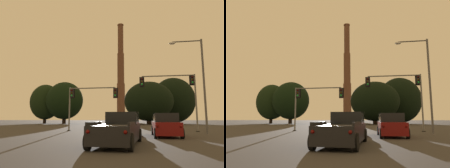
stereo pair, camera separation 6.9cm
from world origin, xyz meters
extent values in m
cube|color=maroon|center=(3.28, 17.32, 0.68)|extent=(2.05, 4.85, 0.95)
cube|color=black|center=(3.27, 17.44, 1.51)|extent=(1.86, 2.85, 0.70)
cylinder|color=black|center=(2.29, 19.22, 0.38)|extent=(0.24, 0.77, 0.76)
cylinder|color=black|center=(4.16, 19.27, 0.38)|extent=(0.24, 0.77, 0.76)
cylinder|color=black|center=(2.39, 15.37, 0.38)|extent=(0.24, 0.77, 0.76)
cylinder|color=black|center=(4.27, 15.42, 0.38)|extent=(0.24, 0.77, 0.76)
sphere|color=#500705|center=(2.56, 14.88, 0.89)|extent=(0.17, 0.17, 0.17)
sphere|color=#500705|center=(4.12, 14.92, 0.89)|extent=(0.17, 0.17, 0.17)
cube|color=black|center=(0.23, 10.87, 0.66)|extent=(2.27, 5.49, 0.88)
cube|color=black|center=(0.32, 12.63, 1.46)|extent=(1.93, 1.89, 0.72)
cube|color=black|center=(-0.78, 9.54, 1.18)|extent=(0.22, 2.43, 0.16)
cube|color=black|center=(1.10, 9.44, 1.18)|extent=(0.22, 2.43, 0.16)
cylinder|color=black|center=(-0.64, 13.12, 0.40)|extent=(0.26, 0.81, 0.80)
cylinder|color=black|center=(1.32, 13.02, 0.40)|extent=(0.26, 0.81, 0.80)
cylinder|color=black|center=(-0.86, 8.72, 0.40)|extent=(0.26, 0.81, 0.80)
cylinder|color=black|center=(1.10, 8.63, 0.40)|extent=(0.26, 0.81, 0.80)
sphere|color=#500705|center=(-0.72, 8.20, 0.85)|extent=(0.17, 0.17, 0.17)
sphere|color=#500705|center=(0.91, 8.12, 0.85)|extent=(0.17, 0.17, 0.17)
cube|color=#0F3823|center=(0.06, 18.38, 0.53)|extent=(1.87, 4.06, 0.72)
cube|color=black|center=(0.07, 17.98, 1.16)|extent=(1.63, 1.96, 0.55)
cylinder|color=black|center=(-0.84, 19.97, 0.30)|extent=(0.24, 0.61, 0.60)
cylinder|color=black|center=(0.84, 20.03, 0.30)|extent=(0.24, 0.61, 0.60)
cylinder|color=black|center=(-0.72, 16.72, 0.30)|extent=(0.24, 0.61, 0.60)
cylinder|color=black|center=(0.96, 16.78, 0.30)|extent=(0.24, 0.61, 0.60)
sphere|color=#500705|center=(-0.54, 16.33, 0.68)|extent=(0.17, 0.17, 0.17)
sphere|color=#500705|center=(0.82, 16.38, 0.68)|extent=(0.17, 0.17, 0.17)
cylinder|color=slate|center=(-7.53, 24.53, 2.62)|extent=(0.18, 0.18, 5.24)
cylinder|color=black|center=(-7.53, 24.53, 0.05)|extent=(0.40, 0.40, 0.10)
cube|color=black|center=(-7.24, 24.53, 4.57)|extent=(0.34, 0.34, 1.04)
cube|color=black|center=(-7.24, 24.71, 4.57)|extent=(0.58, 0.03, 1.25)
sphere|color=#320504|center=(-7.24, 24.34, 4.89)|extent=(0.22, 0.22, 0.22)
sphere|color=#352604|center=(-7.24, 24.34, 4.57)|extent=(0.22, 0.22, 0.22)
sphere|color=green|center=(-7.24, 24.34, 4.25)|extent=(0.22, 0.22, 0.22)
cylinder|color=slate|center=(-4.69, 24.53, 5.14)|extent=(5.67, 0.14, 0.14)
sphere|color=slate|center=(-7.53, 24.53, 5.14)|extent=(0.18, 0.18, 0.18)
cube|color=black|center=(-1.86, 24.53, 4.50)|extent=(0.34, 0.34, 1.04)
cube|color=black|center=(-1.86, 24.71, 4.50)|extent=(0.58, 0.03, 1.25)
sphere|color=#320504|center=(-1.86, 24.34, 4.82)|extent=(0.22, 0.22, 0.22)
sphere|color=#352604|center=(-1.86, 24.34, 4.50)|extent=(0.22, 0.22, 0.22)
sphere|color=green|center=(-1.86, 24.34, 4.18)|extent=(0.22, 0.22, 0.22)
cylinder|color=slate|center=(7.37, 24.89, 3.27)|extent=(0.18, 0.18, 6.55)
cylinder|color=black|center=(7.37, 24.89, 0.05)|extent=(0.40, 0.40, 0.10)
cube|color=black|center=(7.08, 24.89, 5.88)|extent=(0.34, 0.34, 1.04)
cube|color=black|center=(7.08, 25.07, 5.88)|extent=(0.58, 0.03, 1.25)
sphere|color=#320504|center=(7.08, 24.70, 6.20)|extent=(0.22, 0.22, 0.22)
sphere|color=#352604|center=(7.08, 24.70, 5.88)|extent=(0.22, 0.22, 0.22)
sphere|color=green|center=(7.08, 24.70, 5.56)|extent=(0.22, 0.22, 0.22)
cylinder|color=slate|center=(4.33, 24.89, 6.45)|extent=(6.06, 0.14, 0.14)
sphere|color=slate|center=(7.37, 24.89, 6.45)|extent=(0.18, 0.18, 0.18)
cube|color=black|center=(1.30, 24.89, 5.81)|extent=(0.34, 0.34, 1.04)
cube|color=black|center=(1.30, 25.07, 5.81)|extent=(0.58, 0.03, 1.25)
sphere|color=#320504|center=(1.30, 24.70, 6.13)|extent=(0.22, 0.22, 0.22)
sphere|color=#352604|center=(1.30, 24.70, 5.81)|extent=(0.22, 0.22, 0.22)
sphere|color=green|center=(1.30, 24.70, 5.49)|extent=(0.22, 0.22, 0.22)
cylinder|color=#56565B|center=(7.41, 21.10, 4.69)|extent=(0.20, 0.20, 9.39)
cylinder|color=#56565B|center=(5.98, 21.10, 9.24)|extent=(2.85, 0.12, 0.12)
sphere|color=#56565B|center=(7.41, 21.10, 9.24)|extent=(0.20, 0.20, 0.20)
ellipsoid|color=silver|center=(4.56, 21.10, 9.12)|extent=(0.64, 0.36, 0.26)
cylinder|color=#523427|center=(-14.03, 133.93, 1.89)|extent=(8.02, 8.02, 3.78)
cylinder|color=brown|center=(-14.03, 133.93, 13.66)|extent=(5.01, 5.01, 19.76)
cylinder|color=brown|center=(-14.03, 133.93, 33.42)|extent=(4.31, 4.31, 19.76)
cylinder|color=brown|center=(-14.03, 133.93, 53.17)|extent=(3.61, 3.61, 19.76)
cylinder|color=brown|center=(-14.03, 133.93, 62.70)|extent=(4.04, 4.04, 0.70)
cylinder|color=black|center=(10.12, 69.41, 1.02)|extent=(1.33, 1.33, 2.04)
ellipsoid|color=black|center=(10.12, 69.41, 7.31)|extent=(13.28, 11.95, 14.06)
cylinder|color=black|center=(-30.54, 65.14, 1.33)|extent=(0.99, 0.99, 2.66)
ellipsoid|color=black|center=(-30.54, 65.14, 6.88)|extent=(9.85, 8.87, 11.26)
cylinder|color=black|center=(-23.23, 63.08, 1.39)|extent=(1.14, 1.14, 2.77)
ellipsoid|color=black|center=(-23.23, 63.08, 7.07)|extent=(11.37, 10.23, 11.45)
cylinder|color=black|center=(2.33, 59.05, 1.11)|extent=(1.33, 1.33, 2.21)
ellipsoid|color=black|center=(2.33, 59.05, 6.22)|extent=(13.27, 11.94, 10.69)
camera|label=1|loc=(1.82, -1.10, 1.39)|focal=35.00mm
camera|label=2|loc=(1.89, -1.09, 1.39)|focal=35.00mm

